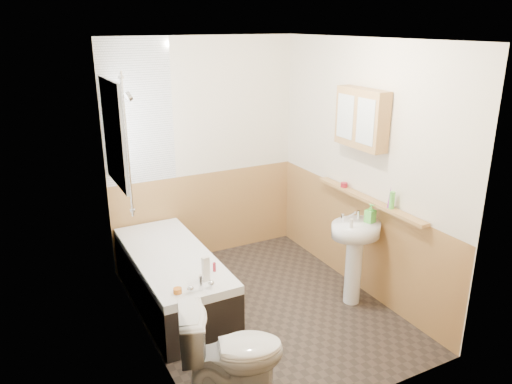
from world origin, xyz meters
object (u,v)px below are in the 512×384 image
toilet (233,353)px  sink (355,246)px  pine_shelf (368,199)px  medicine_cabinet (361,118)px  bathtub (173,278)px

toilet → sink: size_ratio=0.80×
sink → toilet: bearing=-145.8°
sink → pine_shelf: 0.47m
sink → medicine_cabinet: (0.17, 0.24, 1.18)m
bathtub → sink: sink is taller
sink → bathtub: bearing=165.5°
pine_shelf → medicine_cabinet: (-0.03, 0.14, 0.76)m
bathtub → pine_shelf: pine_shelf is taller
bathtub → pine_shelf: 2.04m
toilet → sink: sink is taller
sink → medicine_cabinet: size_ratio=1.54×
toilet → medicine_cabinet: 2.43m
toilet → pine_shelf: pine_shelf is taller
bathtub → medicine_cabinet: 2.36m
toilet → medicine_cabinet: medicine_cabinet is taller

